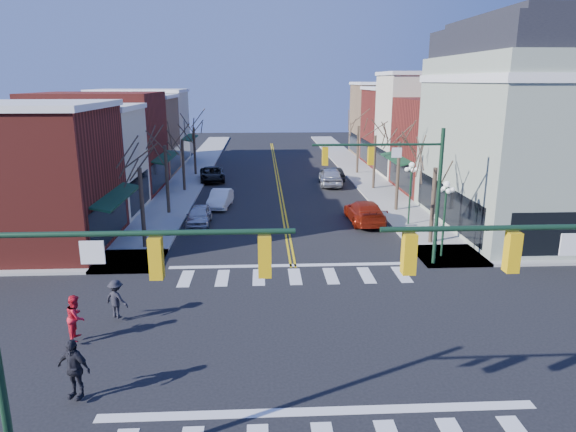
{
  "coord_description": "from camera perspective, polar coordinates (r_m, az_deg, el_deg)",
  "views": [
    {
      "loc": [
        -1.59,
        -17.69,
        9.45
      ],
      "look_at": [
        -0.28,
        7.46,
        2.8
      ],
      "focal_mm": 32.0,
      "sensor_mm": 36.0,
      "label": 1
    }
  ],
  "objects": [
    {
      "name": "ground",
      "position": [
        20.12,
        1.96,
        -13.23
      ],
      "size": [
        160.0,
        160.0,
        0.0
      ],
      "primitive_type": "plane",
      "color": "black",
      "rests_on": "ground"
    },
    {
      "name": "sidewalk_left",
      "position": [
        39.49,
        -13.33,
        0.65
      ],
      "size": [
        3.5,
        70.0,
        0.15
      ],
      "primitive_type": "cube",
      "color": "#9E9B93",
      "rests_on": "ground"
    },
    {
      "name": "sidewalk_right",
      "position": [
        40.19,
        12.02,
        0.97
      ],
      "size": [
        3.5,
        70.0,
        0.15
      ],
      "primitive_type": "cube",
      "color": "#9E9B93",
      "rests_on": "ground"
    },
    {
      "name": "bldg_left_brick_a",
      "position": [
        33.01,
        -27.9,
        3.56
      ],
      "size": [
        10.0,
        8.5,
        8.0
      ],
      "primitive_type": "cube",
      "color": "maroon",
      "rests_on": "ground"
    },
    {
      "name": "bldg_left_stucco_a",
      "position": [
        40.11,
        -23.34,
        5.42
      ],
      "size": [
        10.0,
        7.0,
        7.5
      ],
      "primitive_type": "cube",
      "color": "beige",
      "rests_on": "ground"
    },
    {
      "name": "bldg_left_brick_b",
      "position": [
        47.57,
        -20.15,
        7.62
      ],
      "size": [
        10.0,
        9.0,
        8.5
      ],
      "primitive_type": "cube",
      "color": "maroon",
      "rests_on": "ground"
    },
    {
      "name": "bldg_left_tan",
      "position": [
        55.5,
        -17.67,
        8.36
      ],
      "size": [
        10.0,
        7.5,
        7.8
      ],
      "primitive_type": "cube",
      "color": "#9D7B56",
      "rests_on": "ground"
    },
    {
      "name": "bldg_left_stucco_b",
      "position": [
        62.98,
        -15.94,
        9.36
      ],
      "size": [
        10.0,
        8.0,
        8.2
      ],
      "primitive_type": "cube",
      "color": "beige",
      "rests_on": "ground"
    },
    {
      "name": "bldg_right_brick_a",
      "position": [
        47.0,
        18.53,
        7.37
      ],
      "size": [
        10.0,
        8.5,
        8.0
      ],
      "primitive_type": "cube",
      "color": "maroon",
      "rests_on": "ground"
    },
    {
      "name": "bldg_right_stucco",
      "position": [
        54.15,
        15.65,
        9.54
      ],
      "size": [
        10.0,
        7.0,
        10.0
      ],
      "primitive_type": "cube",
      "color": "beige",
      "rests_on": "ground"
    },
    {
      "name": "bldg_right_brick_b",
      "position": [
        61.35,
        13.4,
        9.53
      ],
      "size": [
        10.0,
        8.0,
        8.5
      ],
      "primitive_type": "cube",
      "color": "maroon",
      "rests_on": "ground"
    },
    {
      "name": "bldg_right_tan",
      "position": [
        69.02,
        11.56,
        10.38
      ],
      "size": [
        10.0,
        8.0,
        9.0
      ],
      "primitive_type": "cube",
      "color": "#9D7B56",
      "rests_on": "ground"
    },
    {
      "name": "victorian_corner",
      "position": [
        37.03,
        26.63,
        8.93
      ],
      "size": [
        12.25,
        14.25,
        13.3
      ],
      "color": "gray",
      "rests_on": "ground"
    },
    {
      "name": "traffic_mast_near_left",
      "position": [
        12.0,
        -22.28,
        -9.65
      ],
      "size": [
        6.6,
        0.28,
        7.2
      ],
      "color": "#14331E",
      "rests_on": "ground"
    },
    {
      "name": "traffic_mast_far_right",
      "position": [
        26.51,
        12.72,
        4.13
      ],
      "size": [
        6.6,
        0.28,
        7.2
      ],
      "color": "#14331E",
      "rests_on": "ground"
    },
    {
      "name": "lamppost_corner",
      "position": [
        28.7,
        17.06,
        1.07
      ],
      "size": [
        0.36,
        0.36,
        4.33
      ],
      "color": "#14331E",
      "rests_on": "ground"
    },
    {
      "name": "lamppost_midblock",
      "position": [
        34.73,
        13.48,
        3.62
      ],
      "size": [
        0.36,
        0.36,
        4.33
      ],
      "color": "#14331E",
      "rests_on": "ground"
    },
    {
      "name": "tree_left_a",
      "position": [
        30.32,
        -15.87,
        0.73
      ],
      "size": [
        0.24,
        0.24,
        4.76
      ],
      "primitive_type": "cylinder",
      "color": "#382B21",
      "rests_on": "ground"
    },
    {
      "name": "tree_left_b",
      "position": [
        37.95,
        -13.29,
        3.87
      ],
      "size": [
        0.24,
        0.24,
        5.04
      ],
      "primitive_type": "cylinder",
      "color": "#382B21",
      "rests_on": "ground"
    },
    {
      "name": "tree_left_c",
      "position": [
        45.77,
        -11.55,
        5.47
      ],
      "size": [
        0.24,
        0.24,
        4.55
      ],
      "primitive_type": "cylinder",
      "color": "#382B21",
      "rests_on": "ground"
    },
    {
      "name": "tree_left_d",
      "position": [
        53.59,
        -10.33,
        7.05
      ],
      "size": [
        0.24,
        0.24,
        4.9
      ],
      "primitive_type": "cylinder",
      "color": "#382B21",
      "rests_on": "ground"
    },
    {
      "name": "tree_right_a",
      "position": [
        31.21,
        15.78,
        1.0
      ],
      "size": [
        0.24,
        0.24,
        4.62
      ],
      "primitive_type": "cylinder",
      "color": "#382B21",
      "rests_on": "ground"
    },
    {
      "name": "tree_right_b",
      "position": [
        38.64,
        12.09,
        4.23
      ],
      "size": [
        0.24,
        0.24,
        5.18
      ],
      "primitive_type": "cylinder",
      "color": "#382B21",
      "rests_on": "ground"
    },
    {
      "name": "tree_right_c",
      "position": [
        46.33,
        9.56,
        5.85
      ],
      "size": [
        0.24,
        0.24,
        4.83
      ],
      "primitive_type": "cylinder",
      "color": "#382B21",
      "rests_on": "ground"
    },
    {
      "name": "tree_right_d",
      "position": [
        54.08,
        7.76,
        7.25
      ],
      "size": [
        0.24,
        0.24,
        4.97
      ],
      "primitive_type": "cylinder",
      "color": "#382B21",
      "rests_on": "ground"
    },
    {
      "name": "car_left_near",
      "position": [
        35.09,
        -9.88,
        0.06
      ],
      "size": [
        1.64,
        3.91,
        1.32
      ],
      "primitive_type": "imported",
      "rotation": [
        0.0,
        0.0,
        0.02
      ],
      "color": "#B2B3B7",
      "rests_on": "ground"
    },
    {
      "name": "car_left_mid",
      "position": [
        39.84,
        -7.53,
        1.93
      ],
      "size": [
        1.87,
        4.2,
        1.34
      ],
      "primitive_type": "imported",
      "rotation": [
        0.0,
        0.0,
        -0.11
      ],
      "color": "white",
      "rests_on": "ground"
    },
    {
      "name": "car_left_far",
      "position": [
        50.39,
        -8.44,
        4.61
      ],
      "size": [
        2.86,
        5.18,
        1.37
      ],
      "primitive_type": "imported",
      "rotation": [
        0.0,
        0.0,
        0.12
      ],
      "color": "black",
      "rests_on": "ground"
    },
    {
      "name": "car_right_near",
      "position": [
        35.5,
        8.52,
        0.46
      ],
      "size": [
        2.25,
        5.32,
        1.53
      ],
      "primitive_type": "imported",
      "rotation": [
        0.0,
        0.0,
        3.16
      ],
      "color": "maroon",
      "rests_on": "ground"
    },
    {
      "name": "car_right_mid",
      "position": [
        47.89,
        4.75,
        4.4
      ],
      "size": [
        2.26,
        5.1,
        1.71
      ],
      "primitive_type": "imported",
      "rotation": [
        0.0,
        0.0,
        3.09
      ],
      "color": "#B6B7BB",
      "rests_on": "ground"
    },
    {
      "name": "car_right_far",
      "position": [
        50.11,
        4.96,
        4.64
      ],
      "size": [
        1.92,
        4.22,
        1.34
      ],
      "primitive_type": "imported",
      "rotation": [
        0.0,
        0.0,
        3.27
      ],
      "color": "black",
      "rests_on": "ground"
    },
    {
      "name": "pedestrian_red_b",
      "position": [
        20.81,
        -22.5,
        -10.34
      ],
      "size": [
        0.72,
        0.89,
        1.72
      ],
      "primitive_type": "imported",
      "rotation": [
        0.0,
        0.0,
        1.66
      ],
      "color": "red",
      "rests_on": "sidewalk_left"
    },
    {
      "name": "pedestrian_dark_a",
      "position": [
        17.27,
        -22.71,
        -15.36
      ],
      "size": [
        1.21,
        0.84,
        1.91
      ],
      "primitive_type": "imported",
      "rotation": [
        0.0,
        0.0,
        -0.36
      ],
      "color": "black",
      "rests_on": "sidewalk_left"
    },
    {
      "name": "pedestrian_dark_b",
      "position": [
        22.01,
        -18.53,
        -8.74
      ],
      "size": [
        1.19,
        1.0,
        1.6
      ],
      "primitive_type": "imported",
      "rotation": [
        0.0,
        0.0,
        2.68
      ],
      "color": "black",
      "rests_on": "sidewalk_left"
    }
  ]
}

